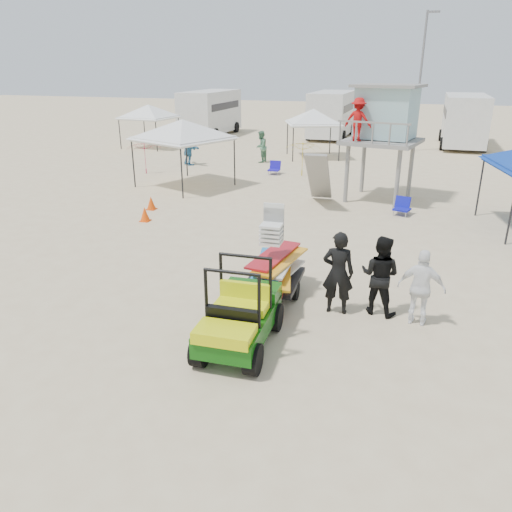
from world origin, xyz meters
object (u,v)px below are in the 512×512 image
(utility_cart, at_px, (238,310))
(surf_trailer, at_px, (273,265))
(man_left, at_px, (338,273))
(lifeguard_tower, at_px, (382,117))

(utility_cart, xyz_separation_m, surf_trailer, (0.01, 2.33, 0.00))
(surf_trailer, xyz_separation_m, man_left, (1.51, -0.30, 0.12))
(lifeguard_tower, bearing_deg, surf_trailer, -97.70)
(utility_cart, relative_size, surf_trailer, 1.05)
(man_left, bearing_deg, lifeguard_tower, -93.48)
(utility_cart, xyz_separation_m, lifeguard_tower, (1.36, 12.33, 2.40))
(utility_cart, bearing_deg, man_left, 53.21)
(man_left, xyz_separation_m, lifeguard_tower, (-0.16, 10.30, 2.27))
(lifeguard_tower, bearing_deg, utility_cart, -96.28)
(surf_trailer, height_order, man_left, surf_trailer)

